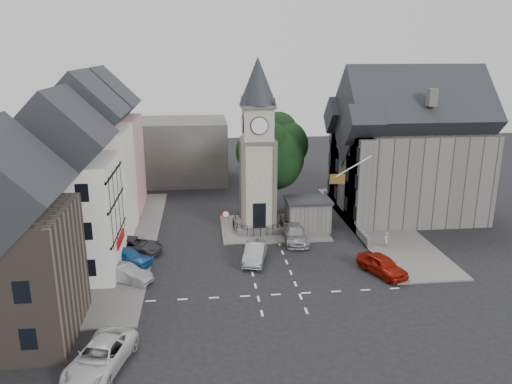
{
  "coord_description": "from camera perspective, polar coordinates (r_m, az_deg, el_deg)",
  "views": [
    {
      "loc": [
        -5.06,
        -37.34,
        16.89
      ],
      "look_at": [
        -0.49,
        5.0,
        4.64
      ],
      "focal_mm": 35.0,
      "sensor_mm": 36.0,
      "label": 1
    }
  ],
  "objects": [
    {
      "name": "town_tree",
      "position": [
        51.79,
        1.79,
        5.0
      ],
      "size": [
        7.2,
        7.2,
        10.8
      ],
      "color": "black",
      "rests_on": "ground"
    },
    {
      "name": "terrace_tudor",
      "position": [
        40.23,
        -20.96,
        -0.48
      ],
      "size": [
        8.1,
        7.6,
        12.0
      ],
      "color": "silver",
      "rests_on": "ground"
    },
    {
      "name": "car_east_red",
      "position": [
        40.29,
        14.21,
        -8.07
      ],
      "size": [
        3.43,
        4.84,
        1.53
      ],
      "primitive_type": "imported",
      "rotation": [
        0.0,
        0.0,
        0.41
      ],
      "color": "maroon",
      "rests_on": "ground"
    },
    {
      "name": "ground",
      "position": [
        41.3,
        1.43,
        -8.1
      ],
      "size": [
        120.0,
        120.0,
        0.0
      ],
      "primitive_type": "plane",
      "color": "black",
      "rests_on": "ground"
    },
    {
      "name": "backdrop_west",
      "position": [
        66.96,
        -12.04,
        4.6
      ],
      "size": [
        20.0,
        10.0,
        8.0
      ],
      "primitive_type": "cube",
      "color": "#4C4944",
      "rests_on": "ground"
    },
    {
      "name": "car_island_east",
      "position": [
        45.58,
        4.47,
        -4.77
      ],
      "size": [
        2.15,
        5.06,
        1.46
      ],
      "primitive_type": "imported",
      "rotation": [
        0.0,
        0.0,
        -0.02
      ],
      "color": "#9A9CA2",
      "rests_on": "ground"
    },
    {
      "name": "car_west_silver",
      "position": [
        39.08,
        -14.66,
        -9.03
      ],
      "size": [
        4.26,
        3.13,
        1.34
      ],
      "primitive_type": "imported",
      "rotation": [
        0.0,
        0.0,
        1.09
      ],
      "color": "gray",
      "rests_on": "ground"
    },
    {
      "name": "warning_sign_post",
      "position": [
        45.32,
        -3.48,
        -3.13
      ],
      "size": [
        0.7,
        0.19,
        2.85
      ],
      "color": "black",
      "rests_on": "ground"
    },
    {
      "name": "clock_tower",
      "position": [
        46.45,
        0.2,
        5.17
      ],
      "size": [
        4.86,
        4.86,
        16.25
      ],
      "color": "#4C4944",
      "rests_on": "ground"
    },
    {
      "name": "car_west_grey",
      "position": [
        44.23,
        -13.69,
        -5.94
      ],
      "size": [
        5.31,
        3.83,
        1.34
      ],
      "primitive_type": "imported",
      "rotation": [
        0.0,
        0.0,
        1.2
      ],
      "color": "#333335",
      "rests_on": "ground"
    },
    {
      "name": "pedestrian",
      "position": [
        45.34,
        14.61,
        -5.37
      ],
      "size": [
        0.63,
        0.53,
        1.48
      ],
      "primitive_type": "imported",
      "rotation": [
        0.0,
        0.0,
        3.53
      ],
      "color": "#A69A89",
      "rests_on": "ground"
    },
    {
      "name": "stone_shelter",
      "position": [
        48.41,
        5.92,
        -2.52
      ],
      "size": [
        4.3,
        3.3,
        3.08
      ],
      "color": "#5A5853",
      "rests_on": "ground"
    },
    {
      "name": "central_island",
      "position": [
        48.8,
        1.94,
        -4.11
      ],
      "size": [
        10.0,
        8.0,
        0.16
      ],
      "primitive_type": "cube",
      "color": "#595651",
      "rests_on": "ground"
    },
    {
      "name": "building_sw_stone",
      "position": [
        32.85,
        -27.19,
        -6.39
      ],
      "size": [
        8.6,
        7.6,
        10.4
      ],
      "color": "#493E37",
      "rests_on": "ground"
    },
    {
      "name": "car_island_silver",
      "position": [
        41.34,
        -0.12,
        -6.94
      ],
      "size": [
        2.57,
        4.76,
        1.49
      ],
      "primitive_type": "imported",
      "rotation": [
        0.0,
        0.0,
        -0.23
      ],
      "color": "#979CA0",
      "rests_on": "ground"
    },
    {
      "name": "east_building",
      "position": [
        53.63,
        16.66,
        3.94
      ],
      "size": [
        14.4,
        11.4,
        12.6
      ],
      "color": "#5A5853",
      "rests_on": "ground"
    },
    {
      "name": "terrace_cream",
      "position": [
        47.66,
        -18.68,
        2.7
      ],
      "size": [
        8.1,
        7.6,
        12.8
      ],
      "color": "#F3E8CB",
      "rests_on": "ground"
    },
    {
      "name": "terrace_pink",
      "position": [
        55.32,
        -16.99,
        4.61
      ],
      "size": [
        8.1,
        7.6,
        12.8
      ],
      "color": "tan",
      "rests_on": "ground"
    },
    {
      "name": "van_sw_white",
      "position": [
        29.81,
        -17.38,
        -17.55
      ],
      "size": [
        3.89,
        5.9,
        1.51
      ],
      "primitive_type": "imported",
      "rotation": [
        0.0,
        0.0,
        -0.28
      ],
      "color": "silver",
      "rests_on": "ground"
    },
    {
      "name": "pavement_west",
      "position": [
        47.08,
        -14.9,
        -5.45
      ],
      "size": [
        6.0,
        30.0,
        0.14
      ],
      "primitive_type": "cube",
      "color": "#595651",
      "rests_on": "ground"
    },
    {
      "name": "car_west_blue",
      "position": [
        41.86,
        -14.64,
        -7.19
      ],
      "size": [
        4.73,
        3.48,
        1.5
      ],
      "primitive_type": "imported",
      "rotation": [
        0.0,
        0.0,
        1.13
      ],
      "color": "navy",
      "rests_on": "ground"
    },
    {
      "name": "pavement_east",
      "position": [
        51.28,
        13.66,
        -3.57
      ],
      "size": [
        6.0,
        26.0,
        0.14
      ],
      "primitive_type": "cube",
      "color": "#595651",
      "rests_on": "ground"
    },
    {
      "name": "east_boundary_wall",
      "position": [
        52.11,
        10.06,
        -2.6
      ],
      "size": [
        0.4,
        16.0,
        0.9
      ],
      "primitive_type": "cube",
      "color": "#5A5853",
      "rests_on": "ground"
    },
    {
      "name": "road_markings",
      "position": [
        36.4,
        2.59,
        -11.61
      ],
      "size": [
        20.0,
        8.0,
        0.01
      ],
      "primitive_type": "cube",
      "color": "silver",
      "rests_on": "ground"
    },
    {
      "name": "flagpole",
      "position": [
        44.47,
        11.09,
        2.89
      ],
      "size": [
        3.68,
        0.1,
        2.74
      ],
      "color": "white",
      "rests_on": "ground"
    }
  ]
}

